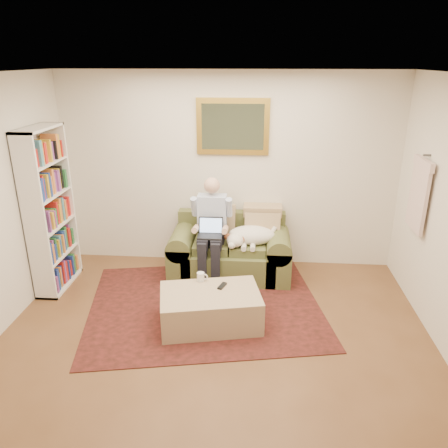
# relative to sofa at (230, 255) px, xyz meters

# --- Properties ---
(room_shell) EXTENTS (4.51, 5.00, 2.61)m
(room_shell) POSITION_rel_sofa_xyz_m (-0.06, -1.71, 1.03)
(room_shell) COLOR brown
(room_shell) RESTS_ON ground
(rug) EXTENTS (3.00, 2.58, 0.01)m
(rug) POSITION_rel_sofa_xyz_m (-0.24, -0.83, -0.27)
(rug) COLOR black
(rug) RESTS_ON room_shell
(sofa) EXTENTS (1.57, 0.80, 0.94)m
(sofa) POSITION_rel_sofa_xyz_m (0.00, 0.00, 0.00)
(sofa) COLOR brown
(sofa) RESTS_ON room_shell
(seated_man) EXTENTS (0.52, 0.74, 1.32)m
(seated_man) POSITION_rel_sofa_xyz_m (-0.24, -0.14, 0.39)
(seated_man) COLOR #8C9FD8
(seated_man) RESTS_ON sofa
(laptop) EXTENTS (0.31, 0.24, 0.22)m
(laptop) POSITION_rel_sofa_xyz_m (-0.24, -0.21, 0.42)
(laptop) COLOR black
(laptop) RESTS_ON seated_man
(sleeping_dog) EXTENTS (0.65, 0.41, 0.24)m
(sleeping_dog) POSITION_rel_sofa_xyz_m (0.28, -0.08, 0.33)
(sleeping_dog) COLOR white
(sleeping_dog) RESTS_ON sofa
(ottoman) EXTENTS (1.17, 0.88, 0.38)m
(ottoman) POSITION_rel_sofa_xyz_m (-0.13, -1.20, -0.08)
(ottoman) COLOR tan
(ottoman) RESTS_ON room_shell
(coffee_mug) EXTENTS (0.08, 0.08, 0.10)m
(coffee_mug) POSITION_rel_sofa_xyz_m (-0.27, -0.95, 0.16)
(coffee_mug) COLOR white
(coffee_mug) RESTS_ON ottoman
(tv_remote) EXTENTS (0.10, 0.16, 0.02)m
(tv_remote) POSITION_rel_sofa_xyz_m (-0.02, -1.06, 0.12)
(tv_remote) COLOR black
(tv_remote) RESTS_ON ottoman
(bookshelf) EXTENTS (0.28, 0.80, 2.00)m
(bookshelf) POSITION_rel_sofa_xyz_m (-2.16, -0.47, 0.73)
(bookshelf) COLOR white
(bookshelf) RESTS_ON room_shell
(wall_mirror) EXTENTS (0.94, 0.04, 0.72)m
(wall_mirror) POSITION_rel_sofa_xyz_m (-0.00, 0.41, 1.63)
(wall_mirror) COLOR gold
(wall_mirror) RESTS_ON room_shell
(hanging_shirt) EXTENTS (0.06, 0.52, 0.90)m
(hanging_shirt) POSITION_rel_sofa_xyz_m (2.13, -0.47, 1.08)
(hanging_shirt) COLOR beige
(hanging_shirt) RESTS_ON room_shell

